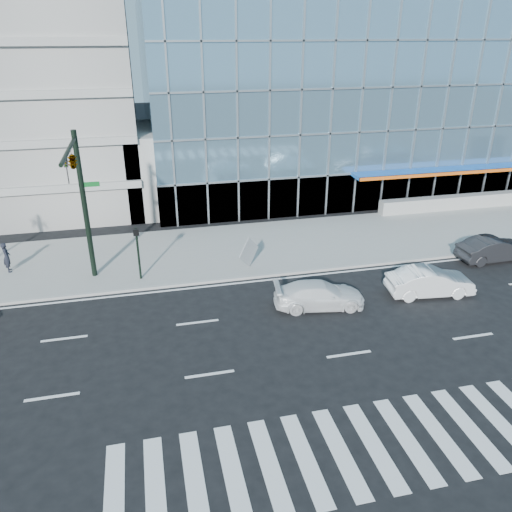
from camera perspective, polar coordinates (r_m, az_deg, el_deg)
The scene contains 11 objects.
ground at distance 25.17m, azimuth 7.04°, elevation -5.90°, with size 160.00×160.00×0.00m, color black.
sidewalk at distance 31.94m, azimuth 2.25°, elevation 1.27°, with size 120.00×8.00×0.15m, color gray.
theatre_building at distance 51.45m, azimuth 12.77°, elevation 18.18°, with size 42.00×26.00×15.00m, color #6995AF.
ramp_block at distance 39.53m, azimuth -10.14°, elevation 9.97°, with size 6.00×8.00×6.00m, color gray.
traffic_signal at distance 25.88m, azimuth -19.82°, elevation 8.52°, with size 1.14×5.74×8.00m.
ped_signal_post at distance 27.34m, azimuth -13.39°, elevation 1.17°, with size 0.30×0.33×3.00m.
white_suv at distance 25.01m, azimuth 7.24°, elevation -4.41°, with size 1.83×4.50×1.31m, color white.
white_sedan at distance 27.39m, azimuth 19.24°, elevation -2.80°, with size 1.55×4.44×1.46m, color silver.
dark_sedan at distance 32.92m, azimuth 25.52°, elevation 0.73°, with size 1.53×4.40×1.45m, color black.
pedestrian at distance 31.23m, azimuth -26.60°, elevation -0.12°, with size 0.64×0.42×1.74m, color black.
tilted_panel at distance 28.42m, azimuth -0.83°, elevation 0.43°, with size 1.30×0.06×1.30m, color #A3A3A3.
Camera 1 is at (-7.87, -20.29, 12.66)m, focal length 35.00 mm.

